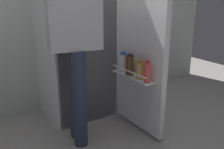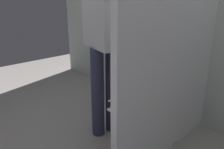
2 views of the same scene
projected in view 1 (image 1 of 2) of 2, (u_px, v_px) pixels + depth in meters
ground_plane at (103, 134)px, 2.46m from camera, size 6.37×6.37×0.00m
refrigerator at (80, 34)px, 2.60m from camera, size 0.74×1.27×1.81m
person at (76, 27)px, 2.05m from camera, size 0.56×0.80×1.71m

